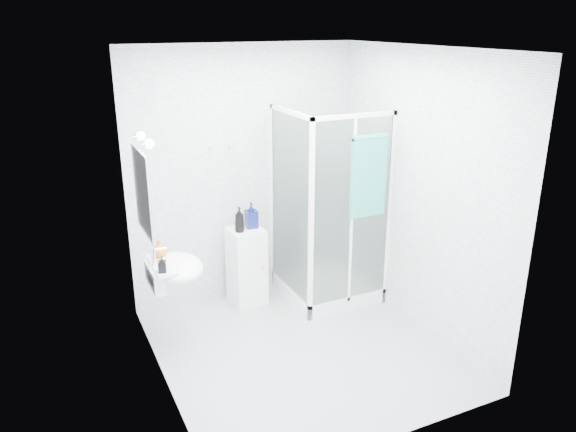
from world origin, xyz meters
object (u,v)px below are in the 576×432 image
shower_enclosure (325,259)px  soap_dispenser_black (162,264)px  shampoo_bottle_b (251,215)px  soap_dispenser_orange (159,249)px  wall_basin (173,269)px  hand_towel (369,174)px  shampoo_bottle_a (239,220)px  storage_cabinet (247,266)px

shower_enclosure → soap_dispenser_black: bearing=-164.7°
shampoo_bottle_b → soap_dispenser_orange: bearing=-154.2°
soap_dispenser_orange → soap_dispenser_black: bearing=-98.6°
shower_enclosure → soap_dispenser_orange: (-1.73, -0.20, 0.50)m
wall_basin → soap_dispenser_orange: soap_dispenser_orange is taller
hand_towel → shampoo_bottle_a: bearing=148.6°
hand_towel → shower_enclosure: bearing=118.9°
hand_towel → soap_dispenser_black: hand_towel is taller
shampoo_bottle_a → hand_towel: bearing=-31.4°
storage_cabinet → shampoo_bottle_a: size_ratio=3.16×
storage_cabinet → soap_dispenser_orange: bearing=-157.8°
storage_cabinet → shampoo_bottle_a: 0.54m
shampoo_bottle_b → soap_dispenser_black: size_ratio=1.88×
shower_enclosure → hand_towel: bearing=-61.1°
soap_dispenser_black → shampoo_bottle_a: bearing=37.9°
shower_enclosure → shampoo_bottle_b: (-0.69, 0.31, 0.49)m
shampoo_bottle_b → soap_dispenser_orange: shampoo_bottle_b is taller
wall_basin → shampoo_bottle_b: shampoo_bottle_b is taller
shampoo_bottle_b → soap_dispenser_black: bearing=-143.9°
wall_basin → storage_cabinet: bearing=33.5°
shower_enclosure → hand_towel: size_ratio=2.53×
soap_dispenser_black → shower_enclosure: bearing=15.3°
wall_basin → hand_towel: 1.98m
soap_dispenser_orange → hand_towel: bearing=-6.0°
shampoo_bottle_a → shampoo_bottle_b: bearing=23.2°
shampoo_bottle_b → shampoo_bottle_a: bearing=-156.8°
shampoo_bottle_a → soap_dispenser_black: 1.19m
storage_cabinet → wall_basin: bearing=-150.1°
soap_dispenser_orange → shampoo_bottle_a: bearing=26.3°
shower_enclosure → shampoo_bottle_b: shower_enclosure is taller
shower_enclosure → storage_cabinet: size_ratio=2.48×
shampoo_bottle_a → soap_dispenser_orange: bearing=-153.7°
storage_cabinet → soap_dispenser_orange: soap_dispenser_orange is taller
storage_cabinet → hand_towel: 1.58m
wall_basin → soap_dispenser_black: wall_basin is taller
soap_dispenser_black → shampoo_bottle_b: bearing=36.1°
shower_enclosure → soap_dispenser_black: 1.91m
wall_basin → soap_dispenser_orange: 0.21m
wall_basin → hand_towel: size_ratio=0.71×
shower_enclosure → wall_basin: bearing=-169.2°
shower_enclosure → soap_dispenser_orange: bearing=-173.5°
shower_enclosure → shampoo_bottle_a: (-0.84, 0.25, 0.49)m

